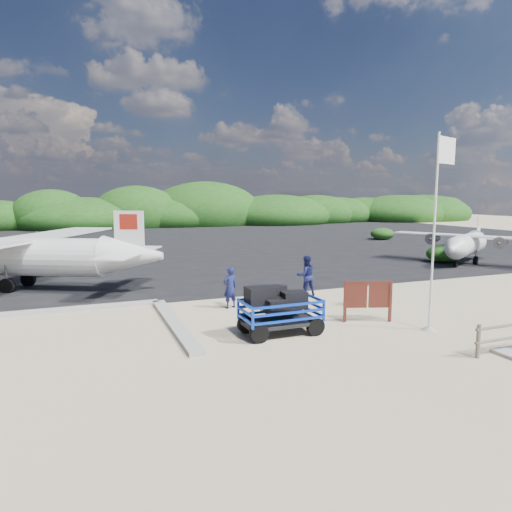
{
  "coord_description": "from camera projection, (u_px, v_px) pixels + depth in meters",
  "views": [
    {
      "loc": [
        -7.54,
        -14.45,
        4.68
      ],
      "look_at": [
        -0.28,
        4.17,
        1.98
      ],
      "focal_mm": 32.0,
      "sensor_mm": 36.0,
      "label": 1
    }
  ],
  "objects": [
    {
      "name": "asphalt_apron",
      "position": [
        163.0,
        243.0,
        44.39
      ],
      "size": [
        90.0,
        50.0,
        0.04
      ],
      "primitive_type": null,
      "color": "#B2B2B2",
      "rests_on": "ground"
    },
    {
      "name": "ground",
      "position": [
        304.0,
        323.0,
        16.69
      ],
      "size": [
        160.0,
        160.0,
        0.0
      ],
      "primitive_type": "plane",
      "color": "beige"
    },
    {
      "name": "crew_a",
      "position": [
        230.0,
        288.0,
        18.83
      ],
      "size": [
        0.72,
        0.57,
        1.73
      ],
      "primitive_type": "imported",
      "rotation": [
        0.0,
        0.0,
        3.41
      ],
      "color": "#151A51",
      "rests_on": "ground"
    },
    {
      "name": "baggage_cart",
      "position": [
        280.0,
        334.0,
        15.4
      ],
      "size": [
        2.88,
        1.68,
        1.43
      ],
      "primitive_type": null,
      "rotation": [
        0.0,
        0.0,
        0.02
      ],
      "color": "#0D38CB",
      "rests_on": "ground"
    },
    {
      "name": "flagpole",
      "position": [
        429.0,
        330.0,
        15.84
      ],
      "size": [
        1.46,
        1.04,
        6.73
      ],
      "primitive_type": null,
      "rotation": [
        0.0,
        0.0,
        0.4
      ],
      "color": "white",
      "rests_on": "ground"
    },
    {
      "name": "signboard",
      "position": [
        367.0,
        322.0,
        16.91
      ],
      "size": [
        1.85,
        0.81,
        1.57
      ],
      "primitive_type": null,
      "rotation": [
        0.0,
        0.0,
        -0.35
      ],
      "color": "#5C251A",
      "rests_on": "ground"
    },
    {
      "name": "crew_b",
      "position": [
        306.0,
        276.0,
        21.17
      ],
      "size": [
        0.96,
        0.78,
        1.88
      ],
      "primitive_type": "imported",
      "rotation": [
        0.0,
        0.0,
        3.07
      ],
      "color": "#151A51",
      "rests_on": "ground"
    },
    {
      "name": "aircraft_small",
      "position": [
        72.0,
        240.0,
        46.83
      ],
      "size": [
        11.05,
        11.05,
        2.91
      ],
      "primitive_type": null,
      "rotation": [
        0.0,
        0.0,
        3.67
      ],
      "color": "#B2B2B2",
      "rests_on": "ground"
    },
    {
      "name": "vegetation_band",
      "position": [
        133.0,
        226.0,
        67.47
      ],
      "size": [
        124.0,
        8.0,
        4.4
      ],
      "primitive_type": null,
      "color": "#B2B2B2",
      "rests_on": "ground"
    },
    {
      "name": "aircraft_large",
      "position": [
        325.0,
        240.0,
        47.09
      ],
      "size": [
        22.4,
        22.4,
        4.98
      ],
      "primitive_type": null,
      "rotation": [
        0.0,
        0.0,
        2.66
      ],
      "color": "#B2B2B2",
      "rests_on": "ground"
    },
    {
      "name": "lagoon",
      "position": [
        37.0,
        339.0,
        14.83
      ],
      "size": [
        9.0,
        7.0,
        0.4
      ],
      "primitive_type": null,
      "color": "#B2B2B2",
      "rests_on": "ground"
    }
  ]
}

